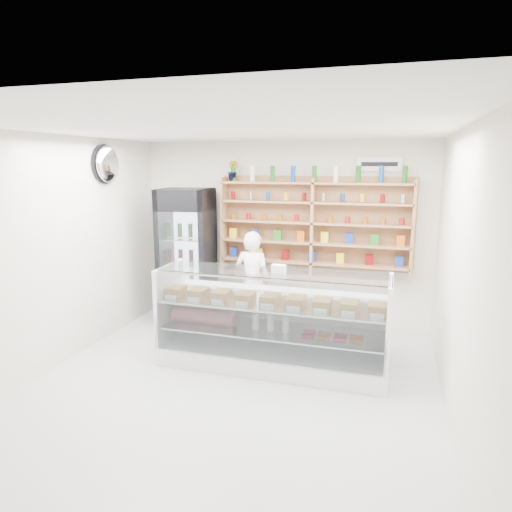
% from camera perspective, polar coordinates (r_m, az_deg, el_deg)
% --- Properties ---
extents(room, '(5.00, 5.00, 5.00)m').
position_cam_1_polar(room, '(4.73, -3.79, -1.40)').
color(room, '#9D9CA1').
rests_on(room, ground).
extents(display_counter, '(2.77, 0.83, 1.20)m').
position_cam_1_polar(display_counter, '(5.67, 2.00, -10.44)').
color(display_counter, white).
rests_on(display_counter, floor).
extents(shop_worker, '(0.59, 0.42, 1.51)m').
position_cam_1_polar(shop_worker, '(6.67, -0.43, -3.30)').
color(shop_worker, white).
rests_on(shop_worker, floor).
extents(drinks_cooler, '(0.83, 0.81, 2.09)m').
position_cam_1_polar(drinks_cooler, '(7.06, -8.62, -0.15)').
color(drinks_cooler, black).
rests_on(drinks_cooler, floor).
extents(wall_shelving, '(2.84, 0.28, 1.33)m').
position_cam_1_polar(wall_shelving, '(6.81, 7.15, 4.10)').
color(wall_shelving, '#A7784E').
rests_on(wall_shelving, back_wall).
extents(potted_plant, '(0.20, 0.18, 0.31)m').
position_cam_1_polar(potted_plant, '(7.07, -2.90, 10.59)').
color(potted_plant, '#1E6626').
rests_on(potted_plant, wall_shelving).
extents(security_mirror, '(0.15, 0.50, 0.50)m').
position_cam_1_polar(security_mirror, '(6.70, -18.06, 10.86)').
color(security_mirror, silver).
rests_on(security_mirror, left_wall).
extents(wall_sign, '(0.62, 0.03, 0.20)m').
position_cam_1_polar(wall_sign, '(6.79, 15.16, 11.02)').
color(wall_sign, white).
rests_on(wall_sign, back_wall).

